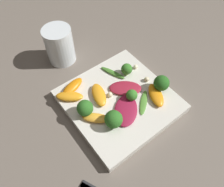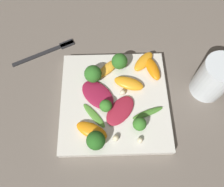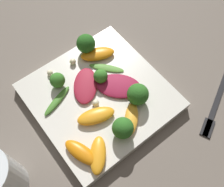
{
  "view_description": "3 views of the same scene",
  "coord_description": "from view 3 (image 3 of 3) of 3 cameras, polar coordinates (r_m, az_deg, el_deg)",
  "views": [
    {
      "loc": [
        0.24,
        -0.21,
        0.49
      ],
      "look_at": [
        -0.01,
        -0.01,
        0.04
      ],
      "focal_mm": 35.0,
      "sensor_mm": 36.0,
      "label": 1
    },
    {
      "loc": [
        0.01,
        0.21,
        0.51
      ],
      "look_at": [
        0.01,
        -0.01,
        0.04
      ],
      "focal_mm": 35.0,
      "sensor_mm": 36.0,
      "label": 2
    },
    {
      "loc": [
        -0.14,
        -0.21,
        0.5
      ],
      "look_at": [
        0.02,
        -0.02,
        0.03
      ],
      "focal_mm": 42.0,
      "sensor_mm": 36.0,
      "label": 3
    }
  ],
  "objects": [
    {
      "name": "ground_plane",
      "position": [
        0.56,
        -2.63,
        -1.25
      ],
      "size": [
        2.4,
        2.4,
        0.0
      ],
      "primitive_type": "plane",
      "color": "#6B6056"
    },
    {
      "name": "plate",
      "position": [
        0.55,
        -2.68,
        -0.68
      ],
      "size": [
        0.26,
        0.26,
        0.02
      ],
      "color": "silver",
      "rests_on": "ground_plane"
    },
    {
      "name": "fork",
      "position": [
        0.59,
        21.47,
        -2.86
      ],
      "size": [
        0.17,
        0.09,
        0.01
      ],
      "color": "#262628",
      "rests_on": "ground_plane"
    },
    {
      "name": "radicchio_leaf_0",
      "position": [
        0.54,
        -5.81,
        1.76
      ],
      "size": [
        0.09,
        0.1,
        0.01
      ],
      "color": "maroon",
      "rests_on": "plate"
    },
    {
      "name": "radicchio_leaf_1",
      "position": [
        0.54,
        1.41,
        1.66
      ],
      "size": [
        0.11,
        0.11,
        0.01
      ],
      "color": "maroon",
      "rests_on": "plate"
    },
    {
      "name": "orange_segment_0",
      "position": [
        0.48,
        -6.66,
        -12.69
      ],
      "size": [
        0.05,
        0.08,
        0.02
      ],
      "color": "orange",
      "rests_on": "plate"
    },
    {
      "name": "orange_segment_1",
      "position": [
        0.58,
        -3.16,
        8.59
      ],
      "size": [
        0.08,
        0.06,
        0.02
      ],
      "color": "orange",
      "rests_on": "plate"
    },
    {
      "name": "orange_segment_2",
      "position": [
        0.51,
        -3.51,
        -4.9
      ],
      "size": [
        0.08,
        0.06,
        0.02
      ],
      "color": "orange",
      "rests_on": "plate"
    },
    {
      "name": "orange_segment_3",
      "position": [
        0.51,
        4.23,
        -5.4
      ],
      "size": [
        0.07,
        0.07,
        0.01
      ],
      "color": "#FCAD33",
      "rests_on": "plate"
    },
    {
      "name": "orange_segment_4",
      "position": [
        0.48,
        -3.09,
        -13.22
      ],
      "size": [
        0.07,
        0.07,
        0.02
      ],
      "color": "orange",
      "rests_on": "plate"
    },
    {
      "name": "broccoli_floret_0",
      "position": [
        0.58,
        -5.7,
        10.74
      ],
      "size": [
        0.04,
        0.04,
        0.05
      ],
      "color": "#84AD5B",
      "rests_on": "plate"
    },
    {
      "name": "broccoli_floret_1",
      "position": [
        0.51,
        5.65,
        -0.21
      ],
      "size": [
        0.04,
        0.04,
        0.05
      ],
      "color": "#7A9E51",
      "rests_on": "plate"
    },
    {
      "name": "broccoli_floret_2",
      "position": [
        0.48,
        2.37,
        -7.55
      ],
      "size": [
        0.04,
        0.04,
        0.04
      ],
      "color": "#84AD5B",
      "rests_on": "plate"
    },
    {
      "name": "broccoli_floret_3",
      "position": [
        0.54,
        -11.79,
        2.81
      ],
      "size": [
        0.03,
        0.03,
        0.04
      ],
      "color": "#84AD5B",
      "rests_on": "plate"
    },
    {
      "name": "broccoli_floret_4",
      "position": [
        0.54,
        -2.51,
        3.75
      ],
      "size": [
        0.03,
        0.03,
        0.03
      ],
      "color": "#84AD5B",
      "rests_on": "plate"
    },
    {
      "name": "arugula_sprig_0",
      "position": [
        0.57,
        -1.22,
        5.58
      ],
      "size": [
        0.06,
        0.07,
        0.0
      ],
      "color": "#518E33",
      "rests_on": "plate"
    },
    {
      "name": "arugula_sprig_1",
      "position": [
        0.54,
        -11.88,
        -1.55
      ],
      "size": [
        0.08,
        0.04,
        0.01
      ],
      "color": "#47842D",
      "rests_on": "plate"
    },
    {
      "name": "macadamia_nut_0",
      "position": [
        0.58,
        -8.89,
        6.67
      ],
      "size": [
        0.01,
        0.01,
        0.01
      ],
      "color": "beige",
      "rests_on": "plate"
    },
    {
      "name": "macadamia_nut_1",
      "position": [
        0.52,
        -3.6,
        -2.09
      ],
      "size": [
        0.01,
        0.01,
        0.01
      ],
      "color": "beige",
      "rests_on": "plate"
    },
    {
      "name": "macadamia_nut_2",
      "position": [
        0.57,
        -13.37,
        4.41
      ],
      "size": [
        0.01,
        0.01,
        0.01
      ],
      "color": "beige",
      "rests_on": "plate"
    }
  ]
}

